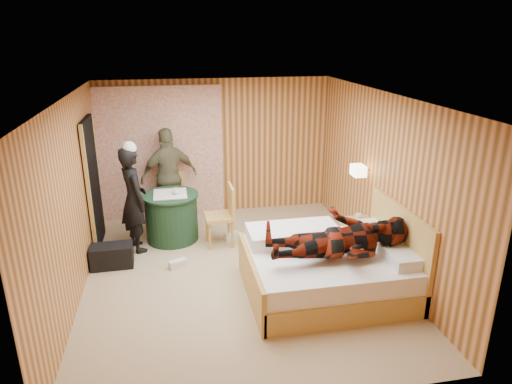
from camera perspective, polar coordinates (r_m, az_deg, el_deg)
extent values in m
cube|color=tan|center=(6.63, -2.29, -10.15)|extent=(4.20, 5.00, 0.01)
cube|color=silver|center=(5.82, -2.62, 11.79)|extent=(4.20, 5.00, 0.01)
cube|color=#DD8F54|center=(8.50, -4.97, 5.57)|extent=(4.20, 0.02, 2.50)
cube|color=#DD8F54|center=(6.19, -22.05, -1.12)|extent=(0.02, 5.00, 2.50)
cube|color=#DD8F54|center=(6.73, 15.53, 1.21)|extent=(0.02, 5.00, 2.50)
cube|color=silver|center=(8.40, -11.73, 4.72)|extent=(2.20, 0.08, 2.40)
cube|color=black|center=(7.56, -19.71, 0.95)|extent=(0.06, 0.90, 2.05)
cylinder|color=gold|center=(7.06, 13.26, 2.68)|extent=(0.18, 0.04, 0.04)
cube|color=beige|center=(7.03, 12.66, 2.65)|extent=(0.18, 0.24, 0.16)
cube|color=#E6B95E|center=(6.22, 8.96, -10.93)|extent=(2.06, 1.65, 0.31)
cube|color=white|center=(6.08, 9.10, -8.62)|extent=(2.00, 1.59, 0.26)
cube|color=#E6B95E|center=(5.91, -0.63, -10.90)|extent=(0.06, 1.65, 0.58)
cube|color=#E6B95E|center=(6.39, 17.34, -6.55)|extent=(0.06, 1.65, 1.14)
cube|color=silver|center=(5.99, 17.82, -7.66)|extent=(0.39, 0.57, 0.14)
cube|color=silver|center=(6.61, 14.65, -4.71)|extent=(0.39, 0.57, 0.14)
cube|color=white|center=(6.27, 4.66, -5.24)|extent=(1.24, 0.62, 0.19)
cube|color=#E6B95E|center=(7.08, 12.83, -5.97)|extent=(0.43, 0.59, 0.59)
cube|color=#E6B95E|center=(7.01, 12.94, -4.58)|extent=(0.45, 0.61, 0.03)
cylinder|color=#1B3B20|center=(7.63, -10.50, -3.16)|extent=(0.84, 0.84, 0.77)
cylinder|color=#1B3B20|center=(7.49, -10.68, -0.40)|extent=(0.91, 0.91, 0.03)
cube|color=silver|center=(7.48, -10.69, -0.23)|extent=(0.64, 0.64, 0.01)
cube|color=#E6B95E|center=(8.20, -10.60, -1.08)|extent=(0.52, 0.52, 0.05)
cube|color=#E6B95E|center=(8.29, -10.35, 1.00)|extent=(0.41, 0.16, 0.46)
cylinder|color=#E6B95E|center=(8.18, -11.97, -2.99)|extent=(0.04, 0.04, 0.43)
cylinder|color=#E6B95E|center=(8.39, -9.07, -2.22)|extent=(0.04, 0.04, 0.43)
cube|color=#E6B95E|center=(7.31, -4.64, -3.10)|extent=(0.46, 0.46, 0.05)
cube|color=#E6B95E|center=(7.24, -3.11, -1.02)|extent=(0.05, 0.45, 0.49)
cylinder|color=#E6B95E|center=(7.56, -6.14, -4.44)|extent=(0.04, 0.04, 0.46)
cylinder|color=#E6B95E|center=(7.27, -2.97, -5.34)|extent=(0.04, 0.04, 0.46)
cube|color=black|center=(7.06, -17.55, -7.63)|extent=(0.60, 0.33, 0.34)
cube|color=silver|center=(6.86, -9.74, -8.83)|extent=(0.28, 0.20, 0.12)
cube|color=silver|center=(7.64, -3.05, -5.49)|extent=(0.28, 0.20, 0.12)
imported|color=black|center=(7.26, -15.04, -0.90)|extent=(0.60, 0.71, 1.67)
imported|color=#676545|center=(8.18, -10.79, 1.94)|extent=(1.09, 0.69, 1.72)
imported|color=#5F1709|center=(5.69, 10.54, -4.49)|extent=(0.86, 0.67, 1.77)
imported|color=silver|center=(6.92, 13.17, -3.86)|extent=(0.20, 0.25, 0.02)
imported|color=silver|center=(6.91, 13.19, -3.71)|extent=(0.27, 0.28, 0.02)
imported|color=silver|center=(7.06, 12.62, -3.03)|extent=(0.13, 0.13, 0.09)
imported|color=silver|center=(7.42, -9.94, 0.09)|extent=(0.16, 0.16, 0.10)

